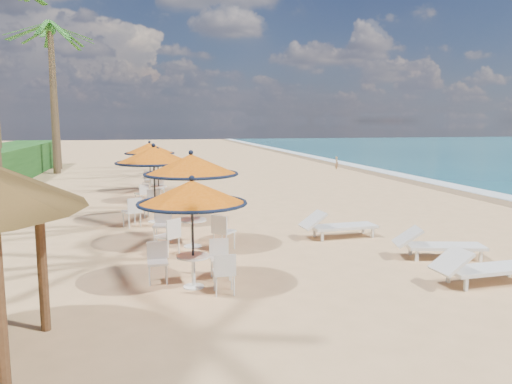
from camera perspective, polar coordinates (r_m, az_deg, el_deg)
ground at (r=11.49m, az=18.20°, el=-8.69°), size 160.00×160.00×0.00m
foam_strip at (r=24.77m, az=24.86°, el=-0.16°), size 1.20×140.00×0.04m
wetsand_band at (r=24.23m, az=23.17°, el=-0.23°), size 1.40×140.00×0.02m
station_0 at (r=9.68m, az=-7.17°, el=-1.58°), size 2.12×2.12×2.22m
station_1 at (r=12.77m, az=-7.55°, el=1.74°), size 2.41×2.41×2.51m
station_2 at (r=16.23m, az=-11.76°, el=3.35°), size 2.44×2.44×2.54m
station_3 at (r=20.35m, az=-11.25°, el=3.60°), size 2.13×2.16×2.22m
station_4 at (r=23.34m, az=-12.09°, el=4.39°), size 2.26×2.33×2.35m
lounger_near at (r=10.99m, az=24.22°, el=-7.84°), size 2.14×0.77×0.76m
lounger_mid at (r=12.63m, az=19.87°, el=-5.60°), size 2.19×1.14×0.75m
lounger_far at (r=14.13m, az=9.14°, el=-3.74°), size 2.20×0.81×0.78m
palm_6 at (r=33.68m, az=-22.54°, el=16.14°), size 5.00×5.00×9.08m
palm_7 at (r=36.98m, az=-22.30°, el=15.86°), size 5.00×5.00×9.41m
person at (r=33.88m, az=9.21°, el=3.32°), size 0.24×0.35×0.94m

